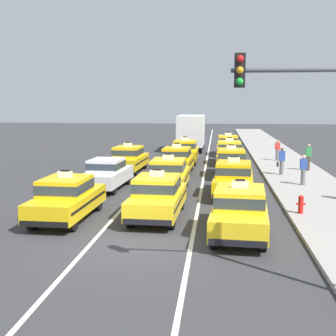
{
  "coord_description": "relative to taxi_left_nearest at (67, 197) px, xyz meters",
  "views": [
    {
      "loc": [
        2.37,
        -13.41,
        4.51
      ],
      "look_at": [
        0.01,
        8.18,
        1.3
      ],
      "focal_mm": 48.18,
      "sensor_mm": 36.0,
      "label": 1
    }
  ],
  "objects": [
    {
      "name": "ground_plane",
      "position": [
        3.33,
        -2.95,
        -0.88
      ],
      "size": [
        160.0,
        160.0,
        0.0
      ],
      "primitive_type": "plane",
      "color": "#353538"
    },
    {
      "name": "lane_stripe_left_center",
      "position": [
        1.73,
        17.05,
        -0.87
      ],
      "size": [
        0.14,
        80.0,
        0.01
      ],
      "primitive_type": "cube",
      "color": "silver",
      "rests_on": "ground"
    },
    {
      "name": "lane_stripe_center_right",
      "position": [
        4.93,
        17.05,
        -0.87
      ],
      "size": [
        0.14,
        80.0,
        0.01
      ],
      "primitive_type": "cube",
      "color": "silver",
      "rests_on": "ground"
    },
    {
      "name": "sidewalk_curb",
      "position": [
        10.53,
        12.05,
        -0.8
      ],
      "size": [
        4.0,
        90.0,
        0.15
      ],
      "primitive_type": "cube",
      "color": "#9E9993",
      "rests_on": "ground"
    },
    {
      "name": "taxi_left_nearest",
      "position": [
        0.0,
        0.0,
        0.0
      ],
      "size": [
        1.94,
        4.61,
        1.96
      ],
      "color": "black",
      "rests_on": "ground"
    },
    {
      "name": "sedan_left_second",
      "position": [
        0.03,
        6.2,
        -0.03
      ],
      "size": [
        2.01,
        4.4,
        1.58
      ],
      "color": "black",
      "rests_on": "ground"
    },
    {
      "name": "taxi_left_third",
      "position": [
        0.03,
        11.98,
        0.0
      ],
      "size": [
        2.0,
        4.63,
        1.96
      ],
      "color": "black",
      "rests_on": "ground"
    },
    {
      "name": "taxi_center_nearest",
      "position": [
        3.42,
        0.64,
        0.0
      ],
      "size": [
        1.94,
        4.61,
        1.96
      ],
      "color": "black",
      "rests_on": "ground"
    },
    {
      "name": "taxi_center_second",
      "position": [
        3.29,
        5.81,
        0.0
      ],
      "size": [
        1.85,
        4.57,
        1.96
      ],
      "color": "black",
      "rests_on": "ground"
    },
    {
      "name": "taxi_center_third",
      "position": [
        3.2,
        11.63,
        0.0
      ],
      "size": [
        1.97,
        4.62,
        1.96
      ],
      "color": "black",
      "rests_on": "ground"
    },
    {
      "name": "taxi_center_fourth",
      "position": [
        3.35,
        16.84,
        0.0
      ],
      "size": [
        1.84,
        4.57,
        1.96
      ],
      "color": "black",
      "rests_on": "ground"
    },
    {
      "name": "box_truck_center_fifth",
      "position": [
        3.33,
        25.36,
        0.9
      ],
      "size": [
        2.32,
        6.97,
        3.27
      ],
      "color": "black",
      "rests_on": "ground"
    },
    {
      "name": "taxi_right_nearest",
      "position": [
        6.48,
        -1.37,
        0.0
      ],
      "size": [
        2.1,
        4.67,
        1.96
      ],
      "color": "black",
      "rests_on": "ground"
    },
    {
      "name": "taxi_right_second",
      "position": [
        6.5,
        5.11,
        0.0
      ],
      "size": [
        2.06,
        4.65,
        1.96
      ],
      "color": "black",
      "rests_on": "ground"
    },
    {
      "name": "taxi_right_third",
      "position": [
        6.55,
        11.0,
        0.0
      ],
      "size": [
        1.82,
        4.56,
        1.96
      ],
      "color": "black",
      "rests_on": "ground"
    },
    {
      "name": "taxi_right_fourth",
      "position": [
        6.59,
        16.57,
        0.0
      ],
      "size": [
        1.83,
        4.57,
        1.96
      ],
      "color": "black",
      "rests_on": "ground"
    },
    {
      "name": "taxi_right_fifth",
      "position": [
        6.62,
        22.04,
        0.0
      ],
      "size": [
        1.85,
        4.57,
        1.96
      ],
      "color": "black",
      "rests_on": "ground"
    },
    {
      "name": "pedestrian_near_crosswalk",
      "position": [
        10.23,
        7.69,
        0.07
      ],
      "size": [
        0.36,
        0.24,
        1.59
      ],
      "color": "slate",
      "rests_on": "sidewalk_curb"
    },
    {
      "name": "pedestrian_mid_block",
      "position": [
        9.57,
        11.02,
        0.09
      ],
      "size": [
        0.47,
        0.24,
        1.64
      ],
      "color": "slate",
      "rests_on": "sidewalk_curb"
    },
    {
      "name": "pedestrian_by_storefront",
      "position": [
        10.18,
        17.69,
        0.05
      ],
      "size": [
        0.36,
        0.24,
        1.54
      ],
      "color": "slate",
      "rests_on": "sidewalk_curb"
    },
    {
      "name": "pedestrian_far_corner",
      "position": [
        11.49,
        12.9,
        0.14
      ],
      "size": [
        0.36,
        0.24,
        1.71
      ],
      "color": "#473828",
      "rests_on": "sidewalk_curb"
    },
    {
      "name": "fire_hydrant",
      "position": [
        9.01,
        1.38,
        -0.33
      ],
      "size": [
        0.36,
        0.22,
        0.73
      ],
      "color": "red",
      "rests_on": "sidewalk_curb"
    },
    {
      "name": "traffic_light_pole",
      "position": [
        7.81,
        -5.9,
        2.94
      ],
      "size": [
        2.87,
        0.33,
        5.58
      ],
      "color": "#47474C",
      "rests_on": "ground"
    }
  ]
}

